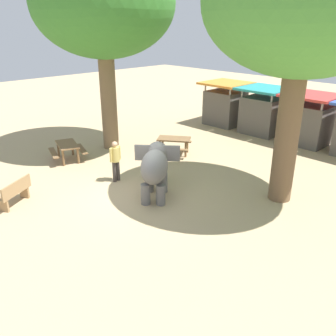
% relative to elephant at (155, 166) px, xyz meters
% --- Properties ---
extents(ground_plane, '(60.00, 60.00, 0.00)m').
position_rel_elephant_xyz_m(ground_plane, '(-0.32, -0.40, -1.10)').
color(ground_plane, tan).
extents(elephant, '(2.29, 2.35, 1.73)m').
position_rel_elephant_xyz_m(elephant, '(0.00, 0.00, 0.00)').
color(elephant, slate).
rests_on(elephant, ground_plane).
extents(person_handler, '(0.32, 0.51, 1.62)m').
position_rel_elephant_xyz_m(person_handler, '(-1.94, -0.30, -0.16)').
color(person_handler, '#3F3833').
rests_on(person_handler, ground_plane).
extents(shade_tree_main, '(6.58, 6.03, 8.88)m').
position_rel_elephant_xyz_m(shade_tree_main, '(-5.40, 1.96, 5.38)').
color(shade_tree_main, brown).
rests_on(shade_tree_main, ground_plane).
extents(shade_tree_secondary, '(6.21, 5.69, 8.56)m').
position_rel_elephant_xyz_m(shade_tree_secondary, '(3.29, 2.92, 5.19)').
color(shade_tree_secondary, brown).
rests_on(shade_tree_secondary, ground_plane).
extents(wooden_bench, '(1.02, 1.42, 0.88)m').
position_rel_elephant_xyz_m(wooden_bench, '(-2.74, -3.94, -0.63)').
color(wooden_bench, '#9E7A51').
rests_on(wooden_bench, ground_plane).
extents(picnic_table_near, '(1.89, 1.88, 0.78)m').
position_rel_elephant_xyz_m(picnic_table_near, '(-5.28, -0.49, -0.52)').
color(picnic_table_near, brown).
rests_on(picnic_table_near, ground_plane).
extents(picnic_table_far, '(2.08, 2.08, 0.78)m').
position_rel_elephant_xyz_m(picnic_table_far, '(-2.54, 3.49, -0.52)').
color(picnic_table_far, brown).
rests_on(picnic_table_far, ground_plane).
extents(market_stall_orange, '(2.50, 2.50, 2.52)m').
position_rel_elephant_xyz_m(market_stall_orange, '(-4.14, 9.44, 0.04)').
color(market_stall_orange, '#59514C').
rests_on(market_stall_orange, ground_plane).
extents(market_stall_teal, '(2.50, 2.50, 2.52)m').
position_rel_elephant_xyz_m(market_stall_teal, '(-1.54, 9.44, 0.04)').
color(market_stall_teal, '#59514C').
rests_on(market_stall_teal, ground_plane).
extents(market_stall_red, '(2.50, 2.50, 2.52)m').
position_rel_elephant_xyz_m(market_stall_red, '(1.06, 9.44, 0.04)').
color(market_stall_red, '#59514C').
rests_on(market_stall_red, ground_plane).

